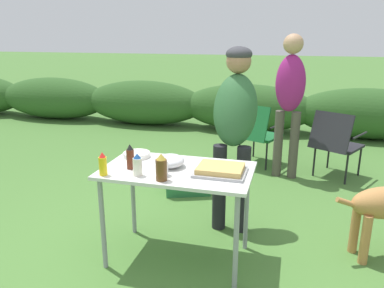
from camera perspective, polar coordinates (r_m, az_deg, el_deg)
name	(u,v)px	position (r m, az deg, el deg)	size (l,w,h in m)	color
ground_plane	(178,257)	(3.09, -2.11, -16.80)	(60.00, 60.00, 0.00)	#477533
shrub_hedge	(248,108)	(6.83, 8.47, 5.50)	(14.40, 0.90, 0.84)	#2D5623
folding_table	(177,179)	(2.78, -2.25, -5.30)	(1.10, 0.64, 0.74)	silver
food_tray	(221,170)	(2.67, 4.37, -3.96)	(0.36, 0.29, 0.06)	#9E9EA3
plate_stack	(137,155)	(3.05, -8.41, -1.61)	(0.22, 0.22, 0.04)	white
mixing_bowl	(170,161)	(2.79, -3.40, -2.57)	(0.22, 0.22, 0.09)	silver
paper_cup_stack	(162,168)	(2.63, -4.52, -3.63)	(0.08, 0.08, 0.11)	white
bbq_sauce_bottle	(130,157)	(2.77, -9.39, -1.99)	(0.06, 0.06, 0.19)	#562314
mayo_bottle	(137,165)	(2.63, -8.31, -3.19)	(0.06, 0.06, 0.16)	silver
mustard_bottle	(103,164)	(2.68, -13.43, -3.02)	(0.06, 0.06, 0.17)	yellow
beer_bottle	(161,168)	(2.53, -4.70, -3.62)	(0.08, 0.08, 0.19)	brown
standing_person_in_navy_coat	(235,119)	(3.24, 6.55, 3.80)	(0.38, 0.49, 1.60)	black
standing_person_in_gray_fleece	(290,93)	(4.53, 14.67, 7.57)	(0.37, 0.29, 1.70)	#4C473D
camp_chair_green_behind_table	(336,141)	(4.77, 21.04, 0.41)	(0.69, 0.74, 0.83)	#232328
camp_chair_near_hedge	(257,131)	(4.97, 9.86, 1.90)	(0.65, 0.72, 0.83)	#19602D
cooler_box	(187,177)	(4.15, -0.70, -5.09)	(0.56, 0.47, 0.34)	#286B3D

